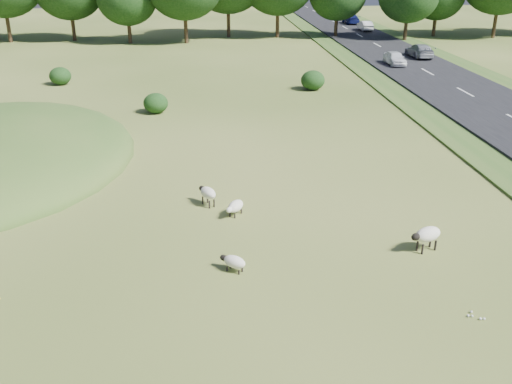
% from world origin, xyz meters
% --- Properties ---
extents(ground, '(160.00, 160.00, 0.00)m').
position_xyz_m(ground, '(0.00, 20.00, 0.00)').
color(ground, '#385019').
rests_on(ground, ground).
extents(road, '(8.00, 150.00, 0.25)m').
position_xyz_m(road, '(20.00, 30.00, 0.12)').
color(road, black).
rests_on(road, ground).
extents(shrubs, '(22.36, 11.50, 1.55)m').
position_xyz_m(shrubs, '(-1.38, 26.39, 0.74)').
color(shrubs, black).
rests_on(shrubs, ground).
extents(sheep_1, '(1.01, 0.86, 0.59)m').
position_xyz_m(sheep_1, '(0.81, -0.62, 0.37)').
color(sheep_1, beige).
rests_on(sheep_1, ground).
extents(sheep_3, '(0.93, 1.14, 0.65)m').
position_xyz_m(sheep_3, '(1.11, 3.91, 0.41)').
color(sheep_3, beige).
rests_on(sheep_3, ground).
extents(sheep_4, '(1.38, 0.97, 0.96)m').
position_xyz_m(sheep_4, '(7.99, 0.20, 0.67)').
color(sheep_4, beige).
rests_on(sheep_4, ground).
extents(sheep_5, '(0.93, 1.18, 0.84)m').
position_xyz_m(sheep_5, '(-0.02, 5.06, 0.59)').
color(sheep_5, beige).
rests_on(sheep_5, ground).
extents(car_0, '(1.37, 3.92, 1.29)m').
position_xyz_m(car_0, '(21.90, 60.48, 0.90)').
color(car_0, silver).
rests_on(car_0, road).
extents(car_1, '(1.48, 3.68, 1.25)m').
position_xyz_m(car_1, '(18.10, 35.65, 0.88)').
color(car_1, white).
rests_on(car_1, road).
extents(car_3, '(1.87, 4.59, 1.33)m').
position_xyz_m(car_3, '(21.90, 39.51, 0.92)').
color(car_3, '#95989C').
rests_on(car_3, road).
extents(car_5, '(1.85, 4.56, 1.32)m').
position_xyz_m(car_5, '(21.90, 68.48, 0.91)').
color(car_5, navy).
rests_on(car_5, road).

